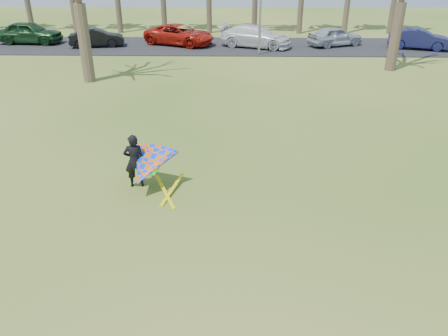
{
  "coord_description": "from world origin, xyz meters",
  "views": [
    {
      "loc": [
        0.27,
        -9.36,
        6.86
      ],
      "look_at": [
        0.0,
        2.0,
        1.1
      ],
      "focal_mm": 35.0,
      "sensor_mm": 36.0,
      "label": 1
    }
  ],
  "objects_px": {
    "car_3": "(256,36)",
    "kite_flyer": "(146,165)",
    "car_0": "(30,32)",
    "car_1": "(97,38)",
    "car_5": "(419,39)",
    "car_2": "(180,35)",
    "car_4": "(335,36)"
  },
  "relations": [
    {
      "from": "car_5",
      "to": "kite_flyer",
      "type": "xyz_separation_m",
      "value": [
        -16.41,
        -21.54,
        0.07
      ]
    },
    {
      "from": "car_0",
      "to": "car_5",
      "type": "height_order",
      "value": "car_0"
    },
    {
      "from": "car_3",
      "to": "kite_flyer",
      "type": "relative_size",
      "value": 2.26
    },
    {
      "from": "car_1",
      "to": "car_5",
      "type": "xyz_separation_m",
      "value": [
        24.19,
        -0.29,
        0.06
      ]
    },
    {
      "from": "car_4",
      "to": "kite_flyer",
      "type": "height_order",
      "value": "kite_flyer"
    },
    {
      "from": "car_0",
      "to": "car_1",
      "type": "bearing_deg",
      "value": -97.39
    },
    {
      "from": "car_2",
      "to": "car_3",
      "type": "xyz_separation_m",
      "value": [
        5.87,
        -0.75,
        0.03
      ]
    },
    {
      "from": "car_2",
      "to": "car_5",
      "type": "xyz_separation_m",
      "value": [
        17.99,
        -1.18,
        -0.03
      ]
    },
    {
      "from": "car_1",
      "to": "car_2",
      "type": "bearing_deg",
      "value": -93.08
    },
    {
      "from": "car_4",
      "to": "car_2",
      "type": "bearing_deg",
      "value": 65.87
    },
    {
      "from": "car_0",
      "to": "car_4",
      "type": "relative_size",
      "value": 1.16
    },
    {
      "from": "car_5",
      "to": "kite_flyer",
      "type": "height_order",
      "value": "kite_flyer"
    },
    {
      "from": "car_0",
      "to": "kite_flyer",
      "type": "bearing_deg",
      "value": -146.03
    },
    {
      "from": "car_0",
      "to": "car_2",
      "type": "relative_size",
      "value": 0.9
    },
    {
      "from": "car_1",
      "to": "car_5",
      "type": "distance_m",
      "value": 24.19
    },
    {
      "from": "car_1",
      "to": "car_3",
      "type": "distance_m",
      "value": 12.07
    },
    {
      "from": "car_3",
      "to": "car_5",
      "type": "height_order",
      "value": "car_3"
    },
    {
      "from": "car_3",
      "to": "kite_flyer",
      "type": "bearing_deg",
      "value": -170.87
    },
    {
      "from": "car_1",
      "to": "car_5",
      "type": "relative_size",
      "value": 0.91
    },
    {
      "from": "car_1",
      "to": "kite_flyer",
      "type": "relative_size",
      "value": 1.68
    },
    {
      "from": "car_1",
      "to": "car_2",
      "type": "height_order",
      "value": "car_2"
    },
    {
      "from": "kite_flyer",
      "to": "car_0",
      "type": "bearing_deg",
      "value": 120.29
    },
    {
      "from": "kite_flyer",
      "to": "car_4",
      "type": "bearing_deg",
      "value": 65.24
    },
    {
      "from": "car_0",
      "to": "car_2",
      "type": "height_order",
      "value": "car_0"
    },
    {
      "from": "car_1",
      "to": "car_5",
      "type": "bearing_deg",
      "value": -101.98
    },
    {
      "from": "kite_flyer",
      "to": "car_2",
      "type": "bearing_deg",
      "value": 93.97
    },
    {
      "from": "car_0",
      "to": "car_1",
      "type": "xyz_separation_m",
      "value": [
        5.61,
        -1.1,
        -0.18
      ]
    },
    {
      "from": "car_1",
      "to": "car_4",
      "type": "distance_m",
      "value": 18.2
    },
    {
      "from": "car_2",
      "to": "car_5",
      "type": "height_order",
      "value": "car_2"
    },
    {
      "from": "car_2",
      "to": "kite_flyer",
      "type": "bearing_deg",
      "value": -152.84
    },
    {
      "from": "car_5",
      "to": "car_4",
      "type": "bearing_deg",
      "value": 98.04
    },
    {
      "from": "car_2",
      "to": "car_4",
      "type": "xyz_separation_m",
      "value": [
        11.98,
        -0.18,
        -0.03
      ]
    }
  ]
}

